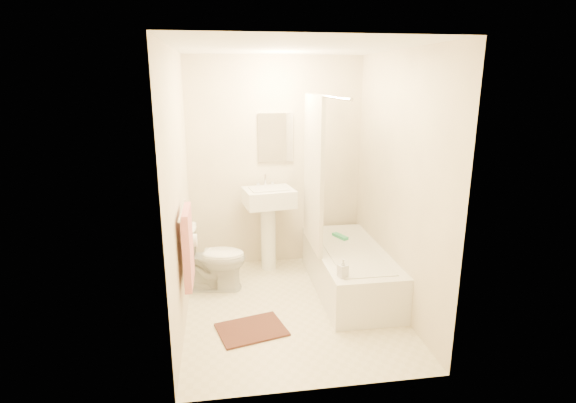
{
  "coord_description": "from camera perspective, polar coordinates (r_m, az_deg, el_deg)",
  "views": [
    {
      "loc": [
        -0.63,
        -3.88,
        2.14
      ],
      "look_at": [
        0.0,
        0.25,
        1.0
      ],
      "focal_mm": 28.0,
      "sensor_mm": 36.0,
      "label": 1
    }
  ],
  "objects": [
    {
      "name": "soap_bottle",
      "position": [
        4.03,
        6.99,
        -8.39
      ],
      "size": [
        0.1,
        0.1,
        0.17
      ],
      "primitive_type": "imported",
      "rotation": [
        0.0,
        0.0,
        0.36
      ],
      "color": "white",
      "rests_on": "bathtub"
    },
    {
      "name": "wall_right",
      "position": [
        4.31,
        13.78,
        2.23
      ],
      "size": [
        0.02,
        2.4,
        2.4
      ],
      "primitive_type": "cube",
      "color": "beige",
      "rests_on": "ground"
    },
    {
      "name": "toilet_paper",
      "position": [
        4.26,
        -12.23,
        -4.85
      ],
      "size": [
        0.11,
        0.12,
        0.12
      ],
      "primitive_type": "cylinder",
      "rotation": [
        0.0,
        1.57,
        0.0
      ],
      "color": "white",
      "rests_on": "wall_left"
    },
    {
      "name": "bath_mat",
      "position": [
        4.12,
        -4.65,
        -15.9
      ],
      "size": [
        0.66,
        0.56,
        0.02
      ],
      "primitive_type": "cube",
      "rotation": [
        0.0,
        0.0,
        0.25
      ],
      "color": "#4B241E",
      "rests_on": "floor"
    },
    {
      "name": "bathtub",
      "position": [
        4.78,
        7.76,
        -8.55
      ],
      "size": [
        0.69,
        1.59,
        0.45
      ],
      "primitive_type": null,
      "color": "silver",
      "rests_on": "floor"
    },
    {
      "name": "sink",
      "position": [
        5.12,
        -2.47,
        -3.14
      ],
      "size": [
        0.6,
        0.51,
        1.05
      ],
      "primitive_type": null,
      "rotation": [
        0.0,
        0.0,
        0.15
      ],
      "color": "white",
      "rests_on": "floor"
    },
    {
      "name": "towel_bar",
      "position": [
        3.79,
        -13.32,
        -1.09
      ],
      "size": [
        0.02,
        0.6,
        0.02
      ],
      "primitive_type": "cylinder",
      "rotation": [
        1.57,
        0.0,
        0.0
      ],
      "color": "silver",
      "rests_on": "wall_left"
    },
    {
      "name": "shower_curtain",
      "position": [
        4.57,
        3.25,
        3.63
      ],
      "size": [
        0.04,
        0.8,
        1.55
      ],
      "primitive_type": "cube",
      "color": "silver",
      "rests_on": "curtain_rod"
    },
    {
      "name": "toilet",
      "position": [
        4.78,
        -9.54,
        -7.08
      ],
      "size": [
        0.74,
        0.48,
        0.68
      ],
      "primitive_type": "imported",
      "rotation": [
        0.0,
        0.0,
        1.44
      ],
      "color": "white",
      "rests_on": "floor"
    },
    {
      "name": "wall_left",
      "position": [
        4.01,
        -13.72,
        1.25
      ],
      "size": [
        0.02,
        2.4,
        2.4
      ],
      "primitive_type": "cube",
      "color": "beige",
      "rests_on": "ground"
    },
    {
      "name": "wall_back",
      "position": [
        5.2,
        -1.59,
        4.86
      ],
      "size": [
        2.0,
        0.02,
        2.4
      ],
      "primitive_type": "cube",
      "color": "beige",
      "rests_on": "ground"
    },
    {
      "name": "curtain_rod",
      "position": [
        4.09,
        4.6,
        13.25
      ],
      "size": [
        0.03,
        1.7,
        0.03
      ],
      "primitive_type": "cylinder",
      "rotation": [
        1.57,
        0.0,
        0.0
      ],
      "color": "silver",
      "rests_on": "wall_back"
    },
    {
      "name": "mirror",
      "position": [
        5.14,
        -1.59,
        8.11
      ],
      "size": [
        0.4,
        0.03,
        0.55
      ],
      "primitive_type": "cube",
      "color": "white",
      "rests_on": "wall_back"
    },
    {
      "name": "ceiling",
      "position": [
        3.94,
        0.58,
        19.04
      ],
      "size": [
        2.4,
        2.4,
        0.0
      ],
      "primitive_type": "plane",
      "color": "white",
      "rests_on": "ground"
    },
    {
      "name": "floor",
      "position": [
        4.48,
        0.5,
        -13.3
      ],
      "size": [
        2.4,
        2.4,
        0.0
      ],
      "primitive_type": "plane",
      "color": "beige",
      "rests_on": "ground"
    },
    {
      "name": "scrub_brush",
      "position": [
        4.98,
        6.63,
        -4.46
      ],
      "size": [
        0.14,
        0.22,
        0.04
      ],
      "primitive_type": "cube",
      "rotation": [
        0.0,
        0.0,
        0.41
      ],
      "color": "#37AE72",
      "rests_on": "bathtub"
    },
    {
      "name": "towel",
      "position": [
        3.89,
        -12.59,
        -5.61
      ],
      "size": [
        0.06,
        0.45,
        0.66
      ],
      "primitive_type": "cube",
      "color": "#CC7266",
      "rests_on": "towel_bar"
    }
  ]
}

